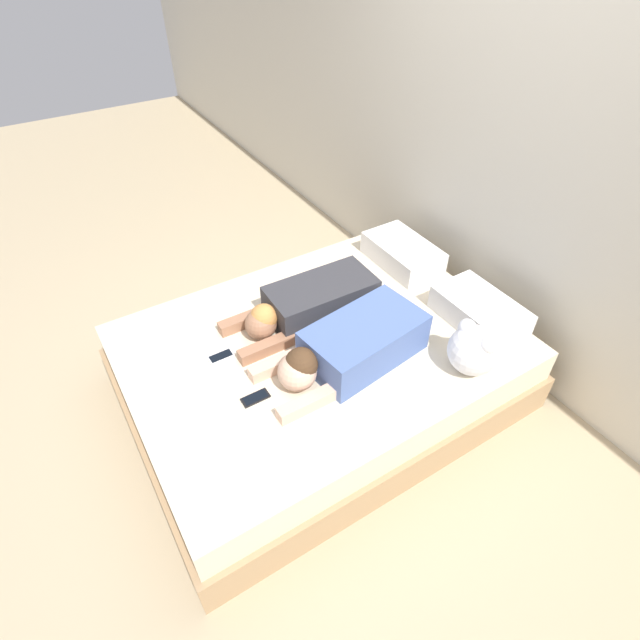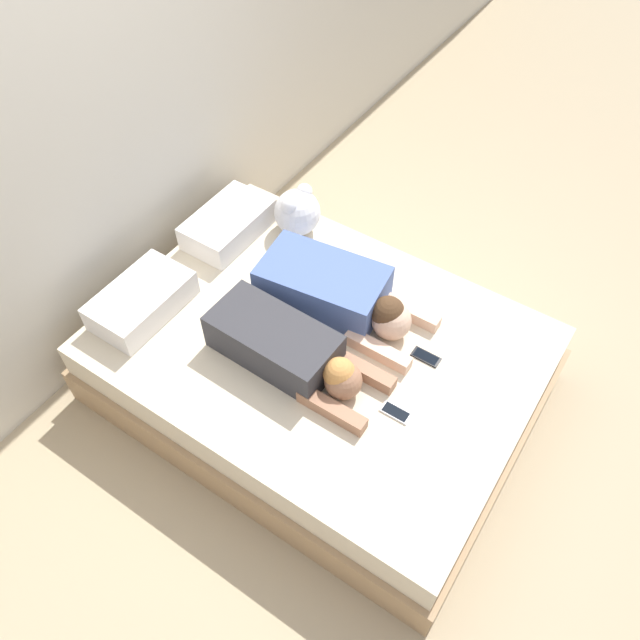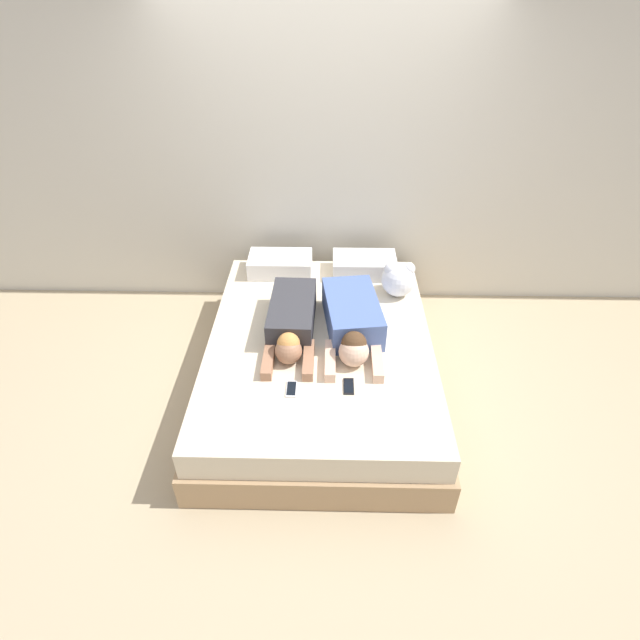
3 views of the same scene
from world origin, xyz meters
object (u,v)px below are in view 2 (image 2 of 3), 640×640
at_px(bed, 320,365).
at_px(person_left, 290,350).
at_px(pillow_head_right, 228,224).
at_px(cell_phone_right, 426,357).
at_px(person_right, 338,293).
at_px(pillow_head_left, 142,301).
at_px(cell_phone_left, 396,412).
at_px(plush_toy, 297,211).

distance_m(bed, person_left, 0.39).
height_order(bed, pillow_head_right, pillow_head_right).
bearing_deg(cell_phone_right, person_right, 86.24).
xyz_separation_m(pillow_head_left, cell_phone_left, (0.19, -1.42, -0.07)).
distance_m(pillow_head_right, person_right, 0.85).
relative_size(pillow_head_right, plush_toy, 1.87).
relative_size(person_right, cell_phone_right, 6.65).
bearing_deg(pillow_head_left, person_left, -79.70).
bearing_deg(person_left, person_right, -0.17).
bearing_deg(plush_toy, bed, -137.18).
bearing_deg(pillow_head_left, bed, -67.91).
xyz_separation_m(pillow_head_left, person_right, (0.59, -0.84, 0.03)).
xyz_separation_m(bed, cell_phone_right, (0.19, -0.51, 0.23)).
distance_m(pillow_head_right, person_left, 1.01).
bearing_deg(bed, person_right, 9.55).
xyz_separation_m(pillow_head_left, plush_toy, (0.97, -0.32, 0.07)).
distance_m(cell_phone_left, plush_toy, 1.35).
xyz_separation_m(person_right, plush_toy, (0.38, 0.53, 0.03)).
height_order(pillow_head_left, pillow_head_right, same).
bearing_deg(cell_phone_right, plush_toy, 68.81).
distance_m(pillow_head_left, plush_toy, 1.02).
bearing_deg(plush_toy, person_left, -147.20).
distance_m(person_left, plush_toy, 0.97).
bearing_deg(person_right, bed, -170.45).
bearing_deg(pillow_head_right, plush_toy, -51.50).
height_order(person_left, cell_phone_left, person_left).
distance_m(bed, plush_toy, 0.91).
bearing_deg(bed, cell_phone_left, -107.52).
bearing_deg(person_right, pillow_head_left, 124.90).
xyz_separation_m(person_left, plush_toy, (0.81, 0.52, 0.04)).
distance_m(pillow_head_left, person_right, 1.03).
bearing_deg(person_right, pillow_head_right, 81.39).
xyz_separation_m(person_left, cell_phone_right, (0.40, -0.55, -0.10)).
relative_size(cell_phone_left, cell_phone_right, 1.00).
xyz_separation_m(bed, pillow_head_left, (-0.36, 0.88, 0.30)).
height_order(bed, cell_phone_right, cell_phone_right).
height_order(pillow_head_right, cell_phone_left, pillow_head_right).
xyz_separation_m(pillow_head_right, person_left, (-0.56, -0.84, 0.02)).
relative_size(pillow_head_left, pillow_head_right, 1.00).
relative_size(pillow_head_left, plush_toy, 1.87).
relative_size(cell_phone_left, plush_toy, 0.51).
distance_m(bed, pillow_head_left, 1.00).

